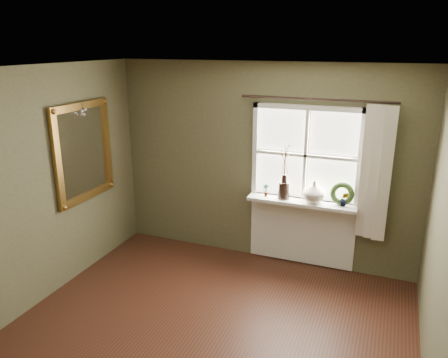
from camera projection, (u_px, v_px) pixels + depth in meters
ceiling at (181, 72)px, 3.27m from camera, size 4.50×4.50×0.00m
wall_back at (264, 164)px, 5.70m from camera, size 4.00×0.10×2.60m
wall_left at (2, 200)px, 4.37m from camera, size 0.10×4.50×2.60m
window_frame at (306, 155)px, 5.39m from camera, size 1.36×0.06×1.24m
window_sill at (301, 202)px, 5.46m from camera, size 1.36×0.26×0.04m
window_apron at (301, 231)px, 5.69m from camera, size 1.36×0.04×0.88m
dark_jug at (284, 190)px, 5.51m from camera, size 0.18×0.18×0.22m
cream_vase at (314, 192)px, 5.37m from camera, size 0.30×0.30×0.28m
wreath at (342, 196)px, 5.29m from camera, size 0.29×0.13×0.30m
potted_plant_left at (266, 190)px, 5.60m from camera, size 0.09×0.06×0.16m
potted_plant_right at (344, 199)px, 5.25m from camera, size 0.11×0.09×0.18m
curtain at (376, 174)px, 5.04m from camera, size 0.36×0.12×1.59m
curtain_rod at (317, 99)px, 5.09m from camera, size 1.84×0.03×0.03m
gilt_mirror at (84, 152)px, 5.32m from camera, size 0.10×1.01×1.21m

